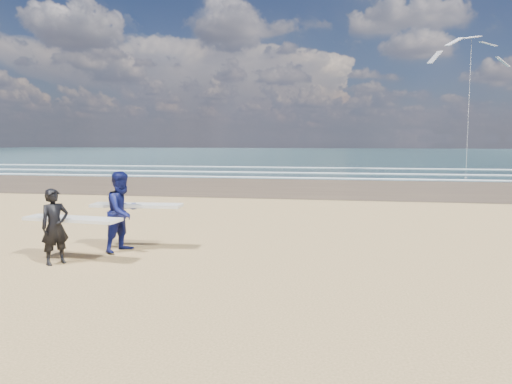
# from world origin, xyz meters

# --- Properties ---
(ocean) EXTENTS (220.00, 100.00, 0.02)m
(ocean) POSITION_xyz_m (20.00, 72.00, 0.01)
(ocean) COLOR #1A3639
(ocean) RESTS_ON ground
(surfer_near) EXTENTS (2.24, 1.07, 1.63)m
(surfer_near) POSITION_xyz_m (-0.75, 0.80, 0.83)
(surfer_near) COLOR black
(surfer_near) RESTS_ON ground
(surfer_far) EXTENTS (2.23, 1.24, 1.91)m
(surfer_far) POSITION_xyz_m (0.15, 2.06, 0.96)
(surfer_far) COLOR #0C1248
(surfer_far) RESTS_ON ground
(kite_1) EXTENTS (5.62, 4.72, 11.11)m
(kite_1) POSITION_xyz_m (14.52, 26.68, 6.07)
(kite_1) COLOR slate
(kite_1) RESTS_ON ground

